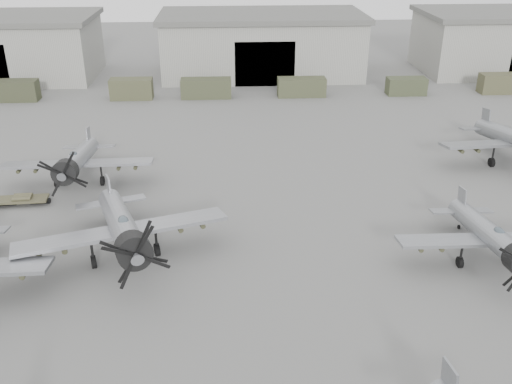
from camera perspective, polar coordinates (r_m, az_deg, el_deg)
ground at (r=30.25m, az=8.65°, el=-17.98°), size 220.00×220.00×0.00m
hangar_center at (r=85.04m, az=0.57°, el=14.60°), size 29.00×14.80×8.70m
support_truck_1 at (r=78.42m, az=-22.99°, el=9.32°), size 5.77×2.20×2.59m
support_truck_2 at (r=74.84m, az=-12.35°, el=10.05°), size 5.30×2.20×2.58m
support_truck_3 at (r=73.96m, az=-5.01°, el=10.30°), size 6.37×2.20×2.45m
support_truck_4 at (r=74.60m, az=4.58°, el=10.42°), size 6.14×2.20×2.37m
support_truck_5 at (r=77.63m, az=14.79°, el=10.20°), size 5.01×2.20×2.19m
support_truck_6 at (r=82.24m, az=23.23°, el=9.95°), size 5.33×2.20×2.53m
aircraft_mid_1 at (r=38.11m, az=-13.16°, el=-3.58°), size 13.95×12.56×5.59m
aircraft_mid_2 at (r=39.76m, az=22.62°, el=-4.27°), size 12.09×10.88×4.86m
aircraft_far_0 at (r=50.29m, az=-17.54°, el=2.96°), size 12.71×11.44×5.10m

